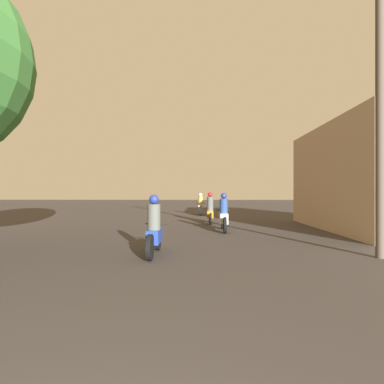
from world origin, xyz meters
name	(u,v)px	position (x,y,z in m)	size (l,w,h in m)	color
motorcycle_blue	(154,231)	(-0.58, 6.88, 0.61)	(0.60, 1.87, 1.51)	black
motorcycle_white	(224,216)	(1.49, 11.53, 0.62)	(0.60, 2.03, 1.54)	black
motorcycle_orange	(210,211)	(1.04, 14.50, 0.63)	(0.60, 1.86, 1.57)	black
motorcycle_silver	(201,206)	(0.54, 19.90, 0.61)	(0.60, 1.96, 1.51)	black
building_right_near	(381,177)	(8.10, 12.16, 2.19)	(4.92, 7.69, 4.38)	tan
utility_pole_near	(380,84)	(4.86, 6.72, 4.15)	(1.60, 0.20, 7.96)	#4C4238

